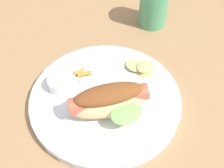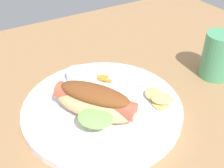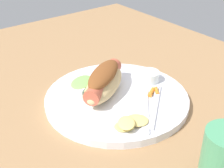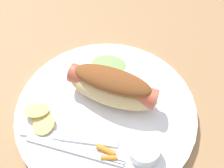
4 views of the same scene
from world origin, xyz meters
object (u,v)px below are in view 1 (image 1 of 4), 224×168
Objects in this scene: sauce_ramekin at (60,83)px; fork at (105,65)px; plate at (105,100)px; drinking_cup at (153,6)px; carrot_garnish at (82,73)px; hot_dog at (109,100)px; chips_pile at (141,67)px; knife at (113,69)px.

sauce_ramekin reaches higher than fork.
drinking_cup is at bearing 175.03° from plate.
hot_dog is at bearing 51.72° from carrot_garnish.
hot_dog is 11.70cm from sauce_ramekin.
plate is 6.37× the size of sauce_ramekin.
plate is at bearing 92.76° from sauce_ramekin.
drinking_cup reaches higher than plate.
chips_pile is at bearing -138.04° from hot_dog.
drinking_cup reaches higher than fork.
drinking_cup is at bearing 156.79° from sauce_ramekin.
fork is 1.65× the size of chips_pile.
knife is (-10.05, -2.72, -2.81)cm from hot_dog.
chips_pile reaches higher than fork.
hot_dog is 1.60× the size of drinking_cup.
sauce_ramekin reaches higher than carrot_garnish.
chips_pile is (-1.52, 7.83, 0.52)cm from fork.
sauce_ramekin is at bearing -43.99° from hot_dog.
sauce_ramekin is 0.61× the size of chips_pile.
knife is at bearing 125.09° from fork.
carrot_garnish is at bearing -64.15° from chips_pile.
sauce_ramekin is 0.37× the size of fork.
hot_dog is 1.28× the size of fork.
drinking_cup is (-28.20, 12.09, 2.36)cm from sauce_ramekin.
hot_dog reaches higher than chips_pile.
sauce_ramekin is 30.78cm from drinking_cup.
drinking_cup is (-30.17, 0.71, 0.53)cm from hot_dog.
drinking_cup is at bearing -147.76° from knife.
drinking_cup reaches higher than hot_dog.
drinking_cup reaches higher than sauce_ramekin.
carrot_garnish is at bearing -122.08° from plate.
hot_dog is at bearing -1.34° from drinking_cup.
chips_pile is 12.65cm from carrot_garnish.
plate is 8.06× the size of carrot_garnish.
plate is 8.83cm from fork.
drinking_cup is at bearing -172.78° from chips_pile.
sauce_ramekin is at bearing 13.09° from fork.
fork is 0.82× the size of knife.
drinking_cup is (-19.54, 5.55, 3.32)cm from fork.
chips_pile is at bearing 125.29° from sauce_ramekin.
fork is 8.00cm from chips_pile.
carrot_garnish is (-4.19, -6.69, 1.23)cm from plate.
plate is 4.82cm from hot_dog.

